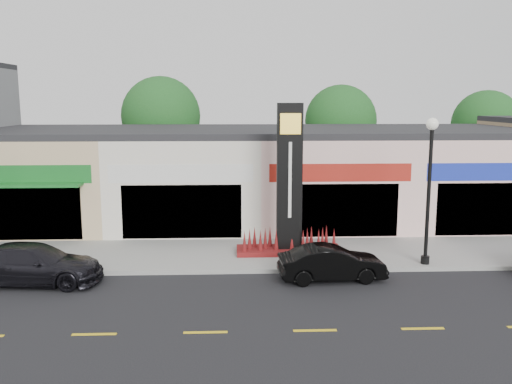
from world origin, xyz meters
TOP-DOWN VIEW (x-y plane):
  - ground at (0.00, 0.00)m, footprint 120.00×120.00m
  - sidewalk at (0.00, 4.35)m, footprint 52.00×4.30m
  - curb at (0.00, 2.10)m, footprint 52.00×0.20m
  - shop_beige at (-8.50, 11.46)m, footprint 7.00×10.85m
  - shop_cream at (-1.50, 11.47)m, footprint 7.00×10.01m
  - shop_pink_w at (5.50, 11.47)m, footprint 7.00×10.01m
  - shop_pink_e at (12.50, 11.47)m, footprint 7.00×10.01m
  - tree_rear_west at (-4.00, 19.50)m, footprint 5.20×5.20m
  - tree_rear_mid at (8.00, 19.50)m, footprint 4.80×4.80m
  - tree_rear_east at (18.00, 19.50)m, footprint 4.60×4.60m
  - lamp_east_near at (8.00, 2.50)m, footprint 0.44×0.44m
  - pylon_sign at (3.00, 4.20)m, footprint 4.20×1.30m
  - car_dark_sedan at (-6.12, 1.30)m, footprint 2.27×4.85m
  - car_black_conv at (4.21, 1.20)m, footprint 1.57×3.81m

SIDE VIEW (x-z plane):
  - ground at x=0.00m, z-range 0.00..0.00m
  - sidewalk at x=0.00m, z-range 0.00..0.15m
  - curb at x=0.00m, z-range 0.00..0.15m
  - car_black_conv at x=4.21m, z-range 0.00..1.23m
  - car_dark_sedan at x=-6.12m, z-range 0.00..1.37m
  - pylon_sign at x=3.00m, z-range -0.73..5.27m
  - shop_cream at x=-1.50m, z-range 0.00..4.80m
  - shop_pink_w at x=5.50m, z-range 0.00..4.80m
  - shop_pink_e at x=12.50m, z-range 0.00..4.80m
  - shop_beige at x=-8.50m, z-range 0.00..4.80m
  - lamp_east_near at x=8.00m, z-range 0.74..6.21m
  - tree_rear_east at x=18.00m, z-range 1.16..8.10m
  - tree_rear_mid at x=8.00m, z-range 1.24..8.53m
  - tree_rear_west at x=-4.00m, z-range 1.30..9.13m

